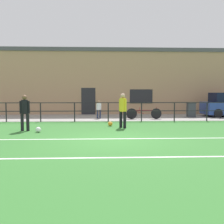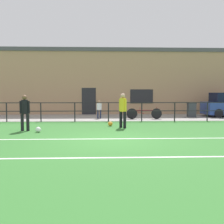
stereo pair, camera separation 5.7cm
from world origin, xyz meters
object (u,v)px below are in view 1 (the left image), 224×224
spectator_child (99,108)px  trash_bin_0 (191,110)px  player_goalkeeper (25,111)px  soccer_ball_match (110,124)px  player_winger (123,108)px  bicycle_parked_1 (144,113)px  soccer_ball_spare (38,130)px

spectator_child → trash_bin_0: bearing=173.2°
player_goalkeeper → soccer_ball_match: player_goalkeeper is taller
player_winger → bicycle_parked_1: 4.42m
soccer_ball_match → trash_bin_0: size_ratio=0.23×
soccer_ball_spare → trash_bin_0: size_ratio=0.23×
player_goalkeeper → soccer_ball_match: 4.27m
player_goalkeeper → player_winger: player_winger is taller
player_goalkeeper → spectator_child: 6.31m
bicycle_parked_1 → soccer_ball_spare: bearing=-135.9°
bicycle_parked_1 → soccer_ball_match: bearing=-124.7°
player_winger → trash_bin_0: (5.22, 5.18, -0.42)m
player_winger → bicycle_parked_1: (1.72, 4.03, -0.58)m
player_goalkeeper → soccer_ball_spare: bearing=138.1°
player_goalkeeper → player_winger: size_ratio=0.96×
player_winger → spectator_child: size_ratio=1.42×
soccer_ball_spare → spectator_child: spectator_child is taller
spectator_child → bicycle_parked_1: bearing=157.8°
soccer_ball_match → spectator_child: 3.92m
player_winger → spectator_child: (-1.20, 4.53, -0.26)m
trash_bin_0 → soccer_ball_spare: bearing=-144.3°
player_winger → soccer_ball_spare: player_winger is taller
player_winger → soccer_ball_match: bearing=-4.1°
player_winger → spectator_child: 4.69m
bicycle_parked_1 → trash_bin_0: trash_bin_0 is taller
player_winger → soccer_ball_spare: 4.10m
player_winger → soccer_ball_match: (-0.59, 0.70, -0.84)m
soccer_ball_spare → bicycle_parked_1: 7.68m
trash_bin_0 → soccer_ball_match: bearing=-142.3°
soccer_ball_match → spectator_child: size_ratio=0.20×
spectator_child → trash_bin_0: (6.42, 0.66, -0.16)m
player_winger → trash_bin_0: bearing=-89.5°
bicycle_parked_1 → trash_bin_0: size_ratio=2.22×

